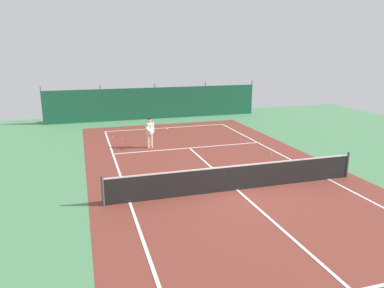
{
  "coord_description": "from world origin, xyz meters",
  "views": [
    {
      "loc": [
        -5.52,
        -12.15,
        5.28
      ],
      "look_at": [
        -0.61,
        3.92,
        0.9
      ],
      "focal_mm": 34.42,
      "sensor_mm": 36.0,
      "label": 1
    }
  ],
  "objects": [
    {
      "name": "ground_plane",
      "position": [
        0.0,
        0.0,
        0.0
      ],
      "size": [
        36.0,
        36.0,
        0.0
      ],
      "primitive_type": "plane",
      "color": "#4C8456"
    },
    {
      "name": "court_surface",
      "position": [
        0.0,
        0.0,
        0.0
      ],
      "size": [
        11.02,
        26.6,
        0.01
      ],
      "color": "brown",
      "rests_on": "ground"
    },
    {
      "name": "tennis_net",
      "position": [
        0.0,
        0.0,
        0.51
      ],
      "size": [
        10.12,
        0.1,
        1.1
      ],
      "color": "black",
      "rests_on": "ground"
    },
    {
      "name": "back_fence",
      "position": [
        -0.0,
        16.0,
        0.67
      ],
      "size": [
        16.3,
        0.98,
        2.7
      ],
      "color": "#195138",
      "rests_on": "ground"
    },
    {
      "name": "tennis_player",
      "position": [
        -2.04,
        7.11,
        0.96
      ],
      "size": [
        0.59,
        0.82,
        1.64
      ],
      "rotation": [
        0.0,
        0.0,
        3.41
      ],
      "color": "beige",
      "rests_on": "ground"
    },
    {
      "name": "tennis_ball_near_player",
      "position": [
        -3.77,
        10.22,
        0.03
      ],
      "size": [
        0.07,
        0.07,
        0.07
      ],
      "primitive_type": "sphere",
      "color": "#CCDB33",
      "rests_on": "ground"
    },
    {
      "name": "tennis_ball_midcourt",
      "position": [
        -3.31,
        9.49,
        0.03
      ],
      "size": [
        0.07,
        0.07,
        0.07
      ],
      "primitive_type": "sphere",
      "color": "#CCDB33",
      "rests_on": "ground"
    },
    {
      "name": "tennis_ball_by_sideline",
      "position": [
        3.64,
        3.97,
        0.03
      ],
      "size": [
        0.07,
        0.07,
        0.07
      ],
      "primitive_type": "sphere",
      "color": "#CCDB33",
      "rests_on": "ground"
    },
    {
      "name": "parked_car",
      "position": [
        2.41,
        18.41,
        0.84
      ],
      "size": [
        2.05,
        4.22,
        1.68
      ],
      "rotation": [
        0.0,
        0.0,
        -0.01
      ],
      "color": "maroon",
      "rests_on": "ground"
    }
  ]
}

